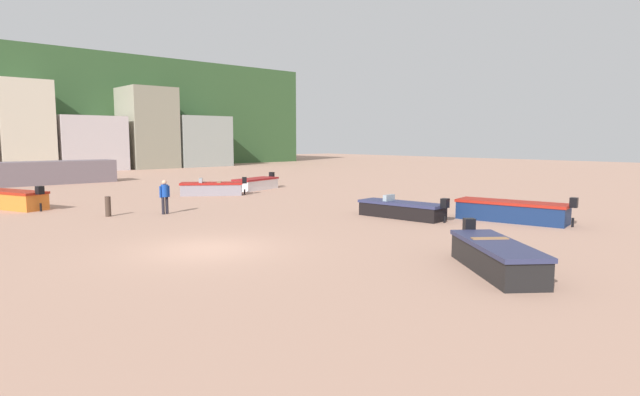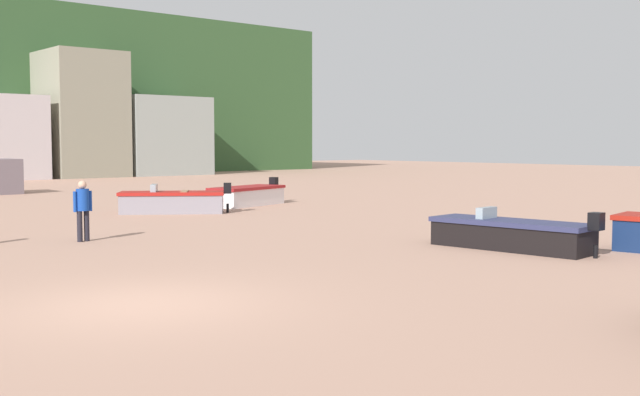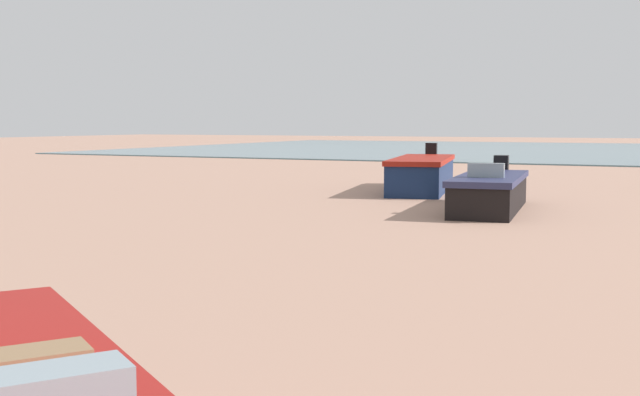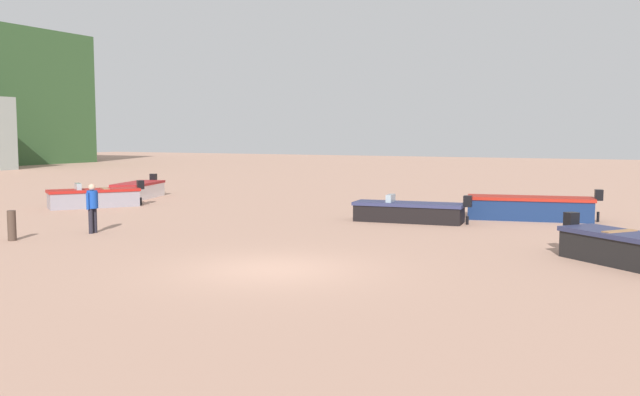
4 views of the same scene
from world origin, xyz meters
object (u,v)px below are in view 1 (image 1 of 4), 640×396
boat_navy_3 (512,211)px  boat_black_5 (496,257)px  beach_walker_foreground (165,194)px  boat_orange_1 (13,200)px  mooring_post_mid_beach (108,206)px  boat_white_2 (256,184)px  boat_grey_4 (212,189)px  boat_black_0 (402,210)px

boat_navy_3 → boat_black_5: 9.25m
boat_navy_3 → beach_walker_foreground: 15.76m
boat_black_5 → beach_walker_foreground: size_ratio=2.38×
boat_orange_1 → mooring_post_mid_beach: bearing=-87.0°
mooring_post_mid_beach → boat_white_2: bearing=25.8°
boat_orange_1 → boat_grey_4: boat_orange_1 is taller
boat_black_0 → boat_navy_3: (2.67, -3.86, 0.07)m
boat_orange_1 → mooring_post_mid_beach: (2.62, -5.96, -0.01)m
boat_navy_3 → boat_black_0: bearing=113.3°
boat_black_5 → mooring_post_mid_beach: (-3.98, 17.09, 0.05)m
boat_black_0 → boat_black_5: boat_black_5 is taller
boat_black_0 → boat_white_2: size_ratio=1.09×
mooring_post_mid_beach → beach_walker_foreground: size_ratio=0.57×
boat_navy_3 → beach_walker_foreground: (-10.06, 12.12, 0.51)m
mooring_post_mid_beach → beach_walker_foreground: (2.29, -1.03, 0.49)m
boat_white_2 → boat_black_5: 24.63m
boat_orange_1 → boat_white_2: 15.09m
boat_black_5 → mooring_post_mid_beach: size_ratio=4.17×
boat_grey_4 → beach_walker_foreground: beach_walker_foreground is taller
beach_walker_foreground → boat_orange_1: bearing=120.2°
boat_orange_1 → beach_walker_foreground: 8.54m
boat_white_2 → boat_black_5: bearing=141.3°
boat_navy_3 → beach_walker_foreground: beach_walker_foreground is taller
beach_walker_foreground → boat_black_5: bearing=-88.9°
mooring_post_mid_beach → boat_orange_1: bearing=113.7°
boat_black_0 → mooring_post_mid_beach: 13.41m
boat_grey_4 → boat_black_5: size_ratio=1.01×
boat_white_2 → beach_walker_foreground: beach_walker_foreground is taller
boat_black_5 → mooring_post_mid_beach: boat_black_5 is taller
boat_orange_1 → beach_walker_foreground: beach_walker_foreground is taller
boat_orange_1 → beach_walker_foreground: size_ratio=2.73×
mooring_post_mid_beach → boat_black_5: bearing=-76.9°
boat_navy_3 → boat_grey_4: size_ratio=1.27×
boat_grey_4 → boat_black_5: bearing=-155.8°
boat_orange_1 → boat_grey_4: (10.88, -1.10, -0.05)m
boat_black_0 → boat_grey_4: bearing=89.3°
boat_black_5 → boat_grey_4: bearing=-62.9°
boat_orange_1 → boat_navy_3: size_ratio=0.90×
boat_orange_1 → boat_black_0: bearing=-71.8°
boat_orange_1 → boat_grey_4: size_ratio=1.14×
mooring_post_mid_beach → boat_grey_4: bearing=30.4°
boat_orange_1 → boat_grey_4: 10.94m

